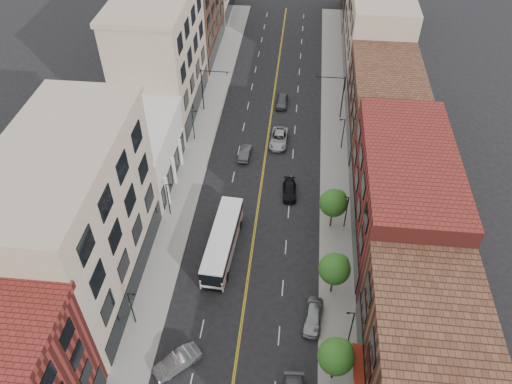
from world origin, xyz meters
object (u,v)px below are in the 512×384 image
(car_parked_far, at_px, (313,317))
(car_lane_b, at_px, (279,139))
(car_lane_behind, at_px, (245,153))
(car_lane_c, at_px, (282,101))
(car_angle_b, at_px, (177,362))
(car_lane_a, at_px, (290,191))
(city_bus, at_px, (223,241))

(car_parked_far, bearing_deg, car_lane_b, 106.43)
(car_lane_behind, bearing_deg, car_lane_c, -104.70)
(car_angle_b, relative_size, car_parked_far, 1.02)
(car_lane_behind, bearing_deg, car_lane_a, 135.59)
(car_angle_b, xyz_separation_m, car_lane_b, (7.32, 36.78, -0.01))
(car_lane_a, relative_size, car_lane_b, 0.78)
(car_lane_behind, xyz_separation_m, car_lane_a, (6.82, -7.34, -0.04))
(city_bus, bearing_deg, car_parked_far, -35.10)
(city_bus, bearing_deg, car_lane_behind, 91.99)
(car_lane_behind, bearing_deg, car_lane_b, -137.91)
(car_angle_b, relative_size, car_lane_c, 1.07)
(car_lane_c, bearing_deg, city_bus, -97.32)
(car_lane_behind, bearing_deg, car_angle_b, 88.04)
(city_bus, relative_size, car_parked_far, 2.61)
(car_parked_far, bearing_deg, car_lane_c, 104.05)
(city_bus, height_order, car_lane_c, city_bus)
(city_bus, xyz_separation_m, car_lane_behind, (0.48, 18.02, -1.13))
(car_angle_b, distance_m, car_parked_far, 14.48)
(car_angle_b, height_order, car_lane_c, car_angle_b)
(car_angle_b, height_order, car_lane_a, car_angle_b)
(car_lane_b, bearing_deg, car_lane_behind, -138.49)
(city_bus, xyz_separation_m, car_lane_a, (7.29, 10.68, -1.18))
(city_bus, distance_m, car_parked_far, 13.83)
(city_bus, relative_size, car_lane_c, 2.74)
(car_angle_b, distance_m, car_lane_c, 47.65)
(car_lane_a, bearing_deg, car_lane_c, 92.87)
(car_parked_far, distance_m, car_lane_behind, 28.55)
(car_angle_b, bearing_deg, city_bus, 129.17)
(car_parked_far, bearing_deg, car_angle_b, -148.05)
(car_angle_b, height_order, car_lane_behind, car_angle_b)
(car_lane_behind, relative_size, car_lane_a, 0.94)
(car_angle_b, relative_size, car_lane_b, 0.86)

